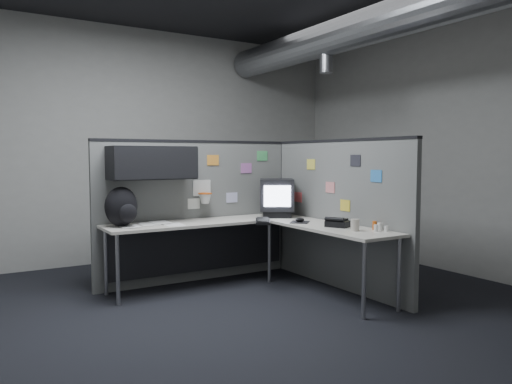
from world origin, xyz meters
TOP-DOWN VIEW (x-y plane):
  - room at (0.56, 0.00)m, footprint 5.62×5.62m
  - partition_back at (-0.25, 1.23)m, footprint 2.44×0.42m
  - partition_right at (1.10, 0.22)m, footprint 0.07×2.23m
  - desk at (0.15, 0.70)m, footprint 2.31×2.11m
  - monitor at (0.76, 0.91)m, footprint 0.54×0.54m
  - keyboard at (0.34, 0.54)m, footprint 0.35×0.45m
  - mouse at (0.68, 0.34)m, footprint 0.30×0.30m
  - phone at (0.82, -0.12)m, footprint 0.28×0.29m
  - bottles at (0.97, -0.53)m, footprint 0.14×0.19m
  - cup at (0.77, -0.43)m, footprint 0.10×0.10m
  - papers at (-0.73, 0.99)m, footprint 0.65×0.47m
  - backpack at (-1.05, 1.02)m, footprint 0.36×0.34m

SIDE VIEW (x-z plane):
  - desk at x=0.15m, z-range 0.25..0.98m
  - papers at x=-0.73m, z-range 0.73..0.74m
  - mouse at x=0.68m, z-range 0.72..0.77m
  - keyboard at x=0.34m, z-range 0.73..0.77m
  - bottles at x=0.97m, z-range 0.72..0.81m
  - phone at x=0.82m, z-range 0.72..0.82m
  - cup at x=0.77m, z-range 0.73..0.84m
  - partition_right at x=1.10m, z-range 0.00..1.63m
  - backpack at x=-1.05m, z-range 0.72..1.13m
  - monitor at x=0.76m, z-range 0.74..1.18m
  - partition_back at x=-0.25m, z-range 0.18..1.81m
  - room at x=0.56m, z-range 0.49..3.71m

